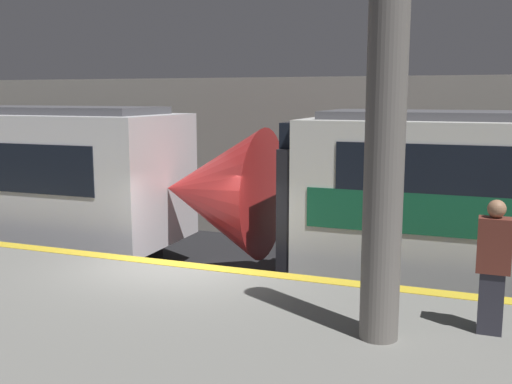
# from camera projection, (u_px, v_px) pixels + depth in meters

# --- Properties ---
(ground_plane) EXTENTS (120.00, 120.00, 0.00)m
(ground_plane) POSITION_uv_depth(u_px,v_px,m) (183.00, 326.00, 10.32)
(ground_plane) COLOR black
(platform) EXTENTS (40.00, 4.53, 1.16)m
(platform) POSITION_uv_depth(u_px,v_px,m) (104.00, 346.00, 8.14)
(platform) COLOR slate
(platform) RESTS_ON ground
(station_rear_barrier) EXTENTS (50.00, 0.15, 4.42)m
(station_rear_barrier) POSITION_uv_depth(u_px,v_px,m) (299.00, 159.00, 16.28)
(station_rear_barrier) COLOR #9E998E
(station_rear_barrier) RESTS_ON ground
(support_pillar_near) EXTENTS (0.45, 0.45, 4.16)m
(support_pillar_near) POSITION_uv_depth(u_px,v_px,m) (384.00, 160.00, 6.65)
(support_pillar_near) COLOR slate
(support_pillar_near) RESTS_ON platform
(person_waiting) EXTENTS (0.38, 0.24, 1.61)m
(person_waiting) POSITION_uv_depth(u_px,v_px,m) (493.00, 264.00, 6.98)
(person_waiting) COLOR #2D2D38
(person_waiting) RESTS_ON platform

